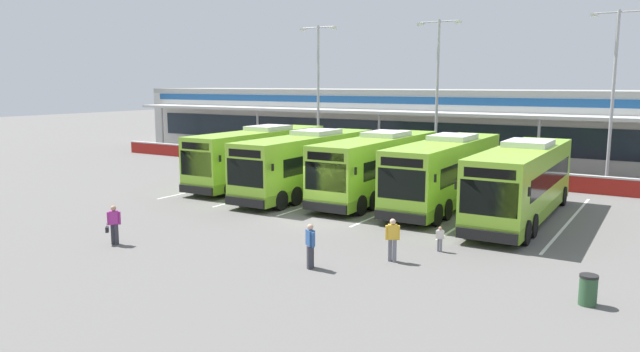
# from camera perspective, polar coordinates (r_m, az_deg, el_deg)

# --- Properties ---
(ground_plane) EXTENTS (200.00, 200.00, 0.00)m
(ground_plane) POSITION_cam_1_polar(r_m,az_deg,el_deg) (28.65, -0.28, -4.24)
(ground_plane) COLOR #605E5B
(terminal_building) EXTENTS (70.00, 13.00, 6.00)m
(terminal_building) POSITION_cam_1_polar(r_m,az_deg,el_deg) (52.78, 15.51, 4.80)
(terminal_building) COLOR #B7B7B2
(terminal_building) RESTS_ON ground
(red_barrier_wall) EXTENTS (60.00, 0.40, 1.10)m
(red_barrier_wall) POSITION_cam_1_polar(r_m,az_deg,el_deg) (41.34, 10.47, 0.49)
(red_barrier_wall) COLOR maroon
(red_barrier_wall) RESTS_ON ground
(coach_bus_leftmost) EXTENTS (3.01, 12.19, 3.78)m
(coach_bus_leftmost) POSITION_cam_1_polar(r_m,az_deg,el_deg) (38.61, -5.84, 1.84)
(coach_bus_leftmost) COLOR #8CC633
(coach_bus_leftmost) RESTS_ON ground
(coach_bus_left_centre) EXTENTS (3.01, 12.19, 3.78)m
(coach_bus_left_centre) POSITION_cam_1_polar(r_m,az_deg,el_deg) (34.96, -1.16, 1.14)
(coach_bus_left_centre) COLOR #8CC633
(coach_bus_left_centre) RESTS_ON ground
(coach_bus_centre) EXTENTS (3.01, 12.19, 3.78)m
(coach_bus_centre) POSITION_cam_1_polar(r_m,az_deg,el_deg) (33.86, 5.70, 0.84)
(coach_bus_centre) COLOR #8CC633
(coach_bus_centre) RESTS_ON ground
(coach_bus_right_centre) EXTENTS (3.01, 12.19, 3.78)m
(coach_bus_right_centre) POSITION_cam_1_polar(r_m,az_deg,el_deg) (32.29, 12.09, 0.29)
(coach_bus_right_centre) COLOR #8CC633
(coach_bus_right_centre) RESTS_ON ground
(coach_bus_rightmost) EXTENTS (3.01, 12.19, 3.78)m
(coach_bus_rightmost) POSITION_cam_1_polar(r_m,az_deg,el_deg) (29.98, 19.00, -0.66)
(coach_bus_rightmost) COLOR #8CC633
(coach_bus_rightmost) RESTS_ON ground
(bay_stripe_far_west) EXTENTS (0.14, 13.00, 0.01)m
(bay_stripe_far_west) POSITION_cam_1_polar(r_m,az_deg,el_deg) (39.53, -8.57, -0.66)
(bay_stripe_far_west) COLOR silver
(bay_stripe_far_west) RESTS_ON ground
(bay_stripe_west) EXTENTS (0.14, 13.00, 0.01)m
(bay_stripe_west) POSITION_cam_1_polar(r_m,az_deg,el_deg) (36.97, -3.60, -1.24)
(bay_stripe_west) COLOR silver
(bay_stripe_west) RESTS_ON ground
(bay_stripe_mid_west) EXTENTS (0.14, 13.00, 0.01)m
(bay_stripe_mid_west) POSITION_cam_1_polar(r_m,az_deg,el_deg) (34.74, 2.05, -1.89)
(bay_stripe_mid_west) COLOR silver
(bay_stripe_mid_west) RESTS_ON ground
(bay_stripe_centre) EXTENTS (0.14, 13.00, 0.01)m
(bay_stripe_centre) POSITION_cam_1_polar(r_m,az_deg,el_deg) (32.90, 8.42, -2.60)
(bay_stripe_centre) COLOR silver
(bay_stripe_centre) RESTS_ON ground
(bay_stripe_mid_east) EXTENTS (0.14, 13.00, 0.01)m
(bay_stripe_mid_east) POSITION_cam_1_polar(r_m,az_deg,el_deg) (31.51, 15.45, -3.34)
(bay_stripe_mid_east) COLOR silver
(bay_stripe_mid_east) RESTS_ON ground
(bay_stripe_east) EXTENTS (0.14, 13.00, 0.01)m
(bay_stripe_east) POSITION_cam_1_polar(r_m,az_deg,el_deg) (30.64, 23.01, -4.09)
(bay_stripe_east) COLOR silver
(bay_stripe_east) RESTS_ON ground
(pedestrian_with_handbag) EXTENTS (0.57, 0.56, 1.62)m
(pedestrian_with_handbag) POSITION_cam_1_polar(r_m,az_deg,el_deg) (25.58, -19.37, -4.40)
(pedestrian_with_handbag) COLOR #33333D
(pedestrian_with_handbag) RESTS_ON ground
(pedestrian_in_dark_coat) EXTENTS (0.50, 0.41, 1.62)m
(pedestrian_in_dark_coat) POSITION_cam_1_polar(r_m,az_deg,el_deg) (21.08, -0.95, -6.64)
(pedestrian_in_dark_coat) COLOR #33333D
(pedestrian_in_dark_coat) RESTS_ON ground
(pedestrian_child) EXTENTS (0.33, 0.21, 1.00)m
(pedestrian_child) POSITION_cam_1_polar(r_m,az_deg,el_deg) (23.66, 11.55, -5.92)
(pedestrian_child) COLOR slate
(pedestrian_child) RESTS_ON ground
(pedestrian_near_bin) EXTENTS (0.51, 0.36, 1.62)m
(pedestrian_near_bin) POSITION_cam_1_polar(r_m,az_deg,el_deg) (22.03, 7.04, -6.02)
(pedestrian_near_bin) COLOR slate
(pedestrian_near_bin) RESTS_ON ground
(lamp_post_west) EXTENTS (3.24, 0.28, 11.00)m
(lamp_post_west) POSITION_cam_1_polar(r_m,az_deg,el_deg) (46.95, -0.18, 8.66)
(lamp_post_west) COLOR #9E9EA3
(lamp_post_west) RESTS_ON ground
(lamp_post_centre) EXTENTS (3.24, 0.28, 11.00)m
(lamp_post_centre) POSITION_cam_1_polar(r_m,az_deg,el_deg) (43.42, 11.30, 8.46)
(lamp_post_centre) COLOR #9E9EA3
(lamp_post_centre) RESTS_ON ground
(lamp_post_east) EXTENTS (3.24, 0.28, 11.00)m
(lamp_post_east) POSITION_cam_1_polar(r_m,az_deg,el_deg) (41.27, 26.57, 7.68)
(lamp_post_east) COLOR #9E9EA3
(lamp_post_east) RESTS_ON ground
(litter_bin) EXTENTS (0.54, 0.54, 0.93)m
(litter_bin) POSITION_cam_1_polar(r_m,az_deg,el_deg) (19.52, 24.56, -10.01)
(litter_bin) COLOR #2D5133
(litter_bin) RESTS_ON ground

